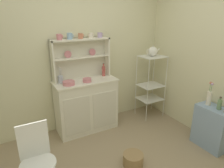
# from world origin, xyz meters

# --- Properties ---
(wall_back) EXTENTS (3.84, 0.05, 2.50)m
(wall_back) POSITION_xyz_m (0.00, 1.62, 1.25)
(wall_back) COLOR beige
(wall_back) RESTS_ON ground
(hutch_cabinet) EXTENTS (1.01, 0.45, 0.88)m
(hutch_cabinet) POSITION_xyz_m (0.03, 1.37, 0.45)
(hutch_cabinet) COLOR silver
(hutch_cabinet) RESTS_ON ground
(hutch_shelf_unit) EXTENTS (0.94, 0.18, 0.65)m
(hutch_shelf_unit) POSITION_xyz_m (0.03, 1.53, 1.26)
(hutch_shelf_unit) COLOR silver
(hutch_shelf_unit) RESTS_ON hutch_cabinet
(bakers_rack) EXTENTS (0.43, 0.37, 1.17)m
(bakers_rack) POSITION_xyz_m (1.28, 1.25, 0.72)
(bakers_rack) COLOR silver
(bakers_rack) RESTS_ON ground
(side_shelf_blue) EXTENTS (0.28, 0.48, 0.63)m
(side_shelf_blue) POSITION_xyz_m (1.44, 0.02, 0.31)
(side_shelf_blue) COLOR #849EBC
(side_shelf_blue) RESTS_ON ground
(wire_chair) EXTENTS (0.36, 0.36, 0.85)m
(wire_chair) POSITION_xyz_m (-0.93, 0.35, 0.52)
(wire_chair) COLOR white
(wire_chair) RESTS_ON ground
(floor_basket) EXTENTS (0.27, 0.27, 0.16)m
(floor_basket) POSITION_xyz_m (0.21, 0.24, 0.08)
(floor_basket) COLOR #93754C
(floor_basket) RESTS_ON ground
(cup_rose_0) EXTENTS (0.09, 0.08, 0.09)m
(cup_rose_0) POSITION_xyz_m (-0.30, 1.49, 1.56)
(cup_rose_0) COLOR #D17A84
(cup_rose_0) RESTS_ON hutch_shelf_unit
(cup_sky_1) EXTENTS (0.10, 0.08, 0.09)m
(cup_sky_1) POSITION_xyz_m (-0.14, 1.49, 1.57)
(cup_sky_1) COLOR #8EB2D1
(cup_sky_1) RESTS_ON hutch_shelf_unit
(cup_terracotta_2) EXTENTS (0.08, 0.07, 0.08)m
(cup_terracotta_2) POSITION_xyz_m (0.03, 1.49, 1.56)
(cup_terracotta_2) COLOR #C67556
(cup_terracotta_2) RESTS_ON hutch_shelf_unit
(cup_cream_3) EXTENTS (0.08, 0.07, 0.08)m
(cup_cream_3) POSITION_xyz_m (0.20, 1.49, 1.56)
(cup_cream_3) COLOR silver
(cup_cream_3) RESTS_ON hutch_shelf_unit
(cup_lilac_4) EXTENTS (0.09, 0.08, 0.08)m
(cup_lilac_4) POSITION_xyz_m (0.36, 1.49, 1.56)
(cup_lilac_4) COLOR #B79ECC
(cup_lilac_4) RESTS_ON hutch_shelf_unit
(bowl_mixing_large) EXTENTS (0.18, 0.18, 0.06)m
(bowl_mixing_large) POSITION_xyz_m (-0.26, 1.29, 0.90)
(bowl_mixing_large) COLOR #D17A84
(bowl_mixing_large) RESTS_ON hutch_cabinet
(bowl_floral_medium) EXTENTS (0.14, 0.14, 0.06)m
(bowl_floral_medium) POSITION_xyz_m (0.03, 1.29, 0.91)
(bowl_floral_medium) COLOR #D17A84
(bowl_floral_medium) RESTS_ON hutch_cabinet
(jam_bottle) EXTENTS (0.06, 0.06, 0.22)m
(jam_bottle) POSITION_xyz_m (0.41, 1.45, 0.97)
(jam_bottle) COLOR #B74C47
(jam_bottle) RESTS_ON hutch_cabinet
(utensil_jar) EXTENTS (0.08, 0.08, 0.25)m
(utensil_jar) POSITION_xyz_m (-0.34, 1.45, 0.94)
(utensil_jar) COLOR #B2B7C6
(utensil_jar) RESTS_ON hutch_cabinet
(porcelain_teapot) EXTENTS (0.26, 0.17, 0.19)m
(porcelain_teapot) POSITION_xyz_m (1.28, 1.25, 1.25)
(porcelain_teapot) COLOR white
(porcelain_teapot) RESTS_ON bakers_rack
(flower_vase) EXTENTS (0.07, 0.07, 0.35)m
(flower_vase) POSITION_xyz_m (1.44, 0.14, 0.76)
(flower_vase) COLOR silver
(flower_vase) RESTS_ON side_shelf_blue
(oil_bottle) EXTENTS (0.06, 0.06, 0.18)m
(oil_bottle) POSITION_xyz_m (1.44, -0.03, 0.70)
(oil_bottle) COLOR #6B8C60
(oil_bottle) RESTS_ON side_shelf_blue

